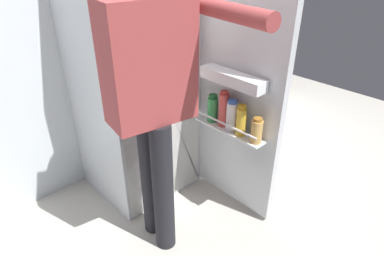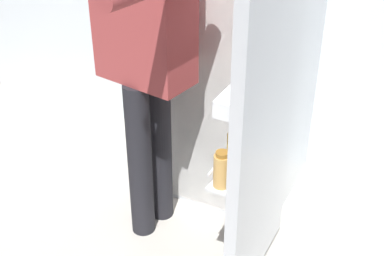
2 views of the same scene
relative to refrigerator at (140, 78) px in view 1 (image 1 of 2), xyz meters
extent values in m
plane|color=#B7B2A8|center=(-0.03, -0.52, -0.86)|extent=(5.92, 5.92, 0.00)
cube|color=silver|center=(-0.03, 0.05, 0.00)|extent=(0.66, 0.64, 1.72)
cube|color=white|center=(-0.03, -0.26, 0.00)|extent=(0.62, 0.01, 1.68)
cube|color=white|center=(-0.03, -0.22, 0.02)|extent=(0.58, 0.09, 0.01)
cube|color=silver|center=(0.33, -0.58, 0.01)|extent=(0.05, 0.63, 1.67)
cube|color=white|center=(0.25, -0.58, -0.25)|extent=(0.11, 0.51, 0.01)
cylinder|color=silver|center=(0.19, -0.58, -0.19)|extent=(0.01, 0.49, 0.01)
cube|color=white|center=(0.25, -0.58, 0.09)|extent=(0.10, 0.43, 0.07)
cylinder|color=green|center=(0.24, -0.43, -0.17)|extent=(0.07, 0.07, 0.16)
cylinder|color=#195B28|center=(0.24, -0.43, -0.07)|extent=(0.05, 0.05, 0.03)
cylinder|color=gold|center=(0.24, -0.67, -0.16)|extent=(0.06, 0.06, 0.17)
cylinder|color=#BC8419|center=(0.24, -0.67, -0.06)|extent=(0.05, 0.05, 0.03)
cylinder|color=tan|center=(0.24, -0.79, -0.18)|extent=(0.07, 0.07, 0.14)
cylinder|color=#996623|center=(0.24, -0.79, -0.10)|extent=(0.05, 0.05, 0.02)
cylinder|color=#DB4C47|center=(0.25, -0.52, -0.14)|extent=(0.06, 0.06, 0.22)
cylinder|color=#B22D28|center=(0.25, -0.52, -0.02)|extent=(0.05, 0.05, 0.02)
cylinder|color=white|center=(0.24, -0.60, -0.15)|extent=(0.07, 0.07, 0.19)
cylinder|color=#335BB2|center=(0.24, -0.60, -0.05)|extent=(0.06, 0.06, 0.02)
cylinder|color=black|center=(-0.27, -0.42, -0.44)|extent=(0.12, 0.12, 0.84)
cylinder|color=black|center=(-0.29, -0.57, -0.44)|extent=(0.12, 0.12, 0.84)
cube|color=#9E3D3D|center=(-0.28, -0.50, 0.28)|extent=(0.46, 0.29, 0.60)
cylinder|color=#9E3D3D|center=(-0.24, -0.28, 0.26)|extent=(0.08, 0.08, 0.56)
cylinder|color=#9E3D3D|center=(-0.04, -0.75, 0.52)|extent=(0.17, 0.57, 0.08)
camera|label=1|loc=(-1.16, -1.74, 0.78)|focal=30.86mm
camera|label=2|loc=(0.90, -2.34, 1.02)|focal=49.30mm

